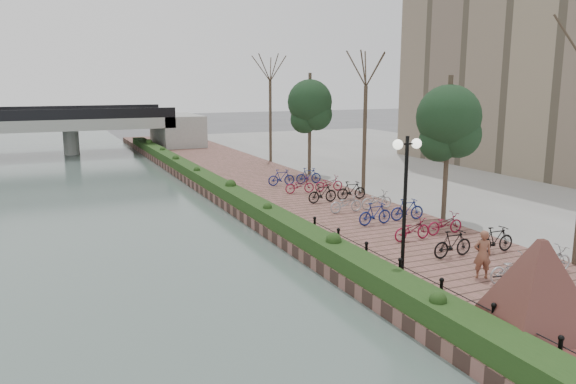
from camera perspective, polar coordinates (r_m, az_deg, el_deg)
ground at (r=15.51m, az=13.36°, el=-14.81°), size 220.00×220.00×0.00m
promenade at (r=31.83m, az=0.05°, el=-0.58°), size 8.00×75.00×0.50m
inland_pavement at (r=40.92m, az=20.99°, el=1.30°), size 24.00×75.00×0.50m
hedge at (r=32.87m, az=-7.15°, el=0.69°), size 1.10×56.00×0.60m
chain_fence at (r=17.43m, az=13.20°, el=-8.81°), size 0.10×14.10×0.70m
granite_monument at (r=15.27m, az=24.10°, el=-8.83°), size 4.58×4.58×2.46m
lamppost at (r=18.04m, az=11.89°, el=1.65°), size 1.02×0.32×4.56m
motorcycle at (r=16.31m, az=22.13°, el=-10.22°), size 0.75×1.66×1.00m
pedestrian at (r=19.07m, az=19.14°, el=-5.99°), size 0.68×0.59×1.59m
bicycle_parking at (r=26.46m, az=9.11°, el=-1.53°), size 2.40×19.89×1.00m
street_trees at (r=29.10m, az=11.22°, el=4.96°), size 3.20×37.12×6.80m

